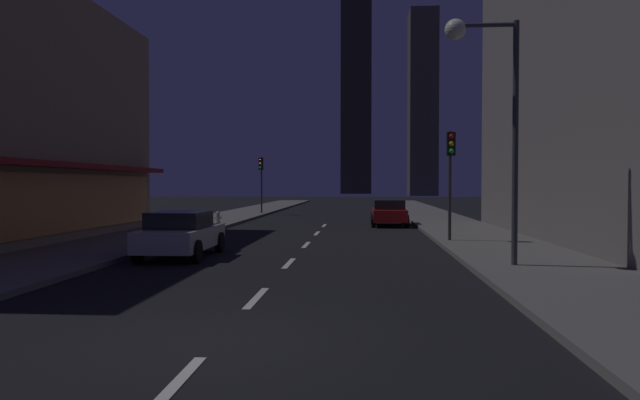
# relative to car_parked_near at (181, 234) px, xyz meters

# --- Properties ---
(ground_plane) EXTENTS (78.00, 136.00, 0.10)m
(ground_plane) POSITION_rel_car_parked_near_xyz_m (3.60, 22.34, -0.79)
(ground_plane) COLOR black
(sidewalk_right) EXTENTS (4.00, 76.00, 0.15)m
(sidewalk_right) POSITION_rel_car_parked_near_xyz_m (10.60, 22.34, -0.67)
(sidewalk_right) COLOR #605E59
(sidewalk_right) RESTS_ON ground
(sidewalk_left) EXTENTS (4.00, 76.00, 0.15)m
(sidewalk_left) POSITION_rel_car_parked_near_xyz_m (-3.40, 22.34, -0.67)
(sidewalk_left) COLOR #605E59
(sidewalk_left) RESTS_ON ground
(lane_marking_center) EXTENTS (0.16, 28.20, 0.01)m
(lane_marking_center) POSITION_rel_car_parked_near_xyz_m (3.60, 1.34, -0.73)
(lane_marking_center) COLOR silver
(lane_marking_center) RESTS_ON ground
(skyscraper_distant_tall) EXTENTS (7.41, 8.84, 58.80)m
(skyscraper_distant_tall) POSITION_rel_car_parked_near_xyz_m (4.08, 127.20, 28.66)
(skyscraper_distant_tall) COLOR #322F25
(skyscraper_distant_tall) RESTS_ON ground
(skyscraper_distant_mid) EXTENTS (5.61, 7.77, 37.15)m
(skyscraper_distant_mid) POSITION_rel_car_parked_near_xyz_m (17.81, 102.05, 17.83)
(skyscraper_distant_mid) COLOR #524E3D
(skyscraper_distant_mid) RESTS_ON ground
(car_parked_near) EXTENTS (1.98, 4.24, 1.45)m
(car_parked_near) POSITION_rel_car_parked_near_xyz_m (0.00, 0.00, 0.00)
(car_parked_near) COLOR silver
(car_parked_near) RESTS_ON ground
(car_parked_far) EXTENTS (1.98, 4.24, 1.45)m
(car_parked_far) POSITION_rel_car_parked_near_xyz_m (7.20, 14.51, 0.00)
(car_parked_far) COLOR #B21919
(car_parked_far) RESTS_ON ground
(fire_hydrant_far_left) EXTENTS (0.42, 0.30, 0.65)m
(fire_hydrant_far_left) POSITION_rel_car_parked_near_xyz_m (-2.30, 13.88, -0.29)
(fire_hydrant_far_left) COLOR #B2B2B2
(fire_hydrant_far_left) RESTS_ON sidewalk_left
(traffic_light_near_right) EXTENTS (0.32, 0.48, 4.20)m
(traffic_light_near_right) POSITION_rel_car_parked_near_xyz_m (9.10, 4.64, 2.45)
(traffic_light_near_right) COLOR #2D2D2D
(traffic_light_near_right) RESTS_ON sidewalk_right
(traffic_light_far_left) EXTENTS (0.32, 0.48, 4.20)m
(traffic_light_far_left) POSITION_rel_car_parked_near_xyz_m (-1.90, 25.55, 2.45)
(traffic_light_far_left) COLOR #2D2D2D
(traffic_light_far_left) RESTS_ON sidewalk_left
(street_lamp_right) EXTENTS (1.96, 0.56, 6.58)m
(street_lamp_right) POSITION_rel_car_parked_near_xyz_m (8.98, -2.15, 4.33)
(street_lamp_right) COLOR #38383D
(street_lamp_right) RESTS_ON sidewalk_right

